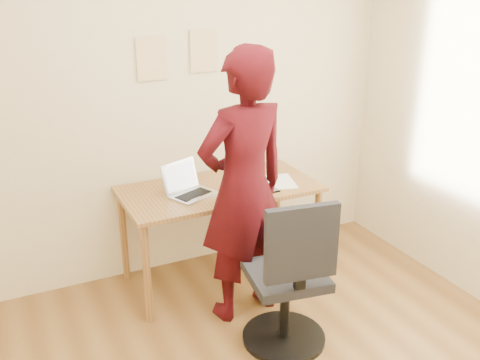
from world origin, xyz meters
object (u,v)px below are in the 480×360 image
desk (220,198)px  person (244,188)px  office_chair (290,286)px  laptop (188,187)px  phone (273,189)px

desk → person: size_ratio=0.78×
desk → office_chair: bearing=-87.1°
laptop → phone: laptop is taller
office_chair → person: size_ratio=0.56×
desk → person: person is taller
phone → office_chair: office_chair is taller
laptop → phone: bearing=-40.9°
laptop → desk: bearing=-17.1°
phone → person: 0.45m
desk → person: bearing=-93.7°
desk → office_chair: office_chair is taller
desk → laptop: bearing=-174.2°
laptop → phone: size_ratio=3.32×
desk → laptop: 0.28m
person → office_chair: bearing=90.1°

